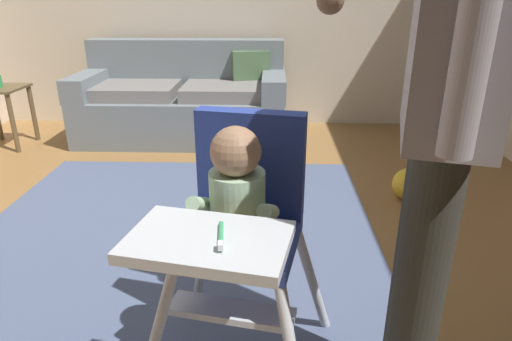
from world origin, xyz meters
The scene contains 7 objects.
ground centered at (0.00, 0.00, -0.05)m, with size 6.33×6.63×0.10m, color olive.
area_rug centered at (-0.11, 0.04, 0.00)m, with size 2.25×2.54×0.01m, color #4B5877.
couch centered at (-0.38, 2.03, 0.33)m, with size 1.86×0.86×0.86m.
high_chair centered at (0.32, -0.74, 0.63)m, with size 0.71×0.80×0.92m.
adult_standing centered at (0.84, -0.88, 0.98)m, with size 0.50×0.58×1.73m.
toy_ball_second centered at (1.32, 0.69, 0.10)m, with size 0.21×0.21×0.21m, color gold.
side_table centered at (-1.90, 1.69, 0.38)m, with size 0.40×0.40×0.52m.
Camera 1 is at (0.41, -1.98, 1.26)m, focal length 31.14 mm.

